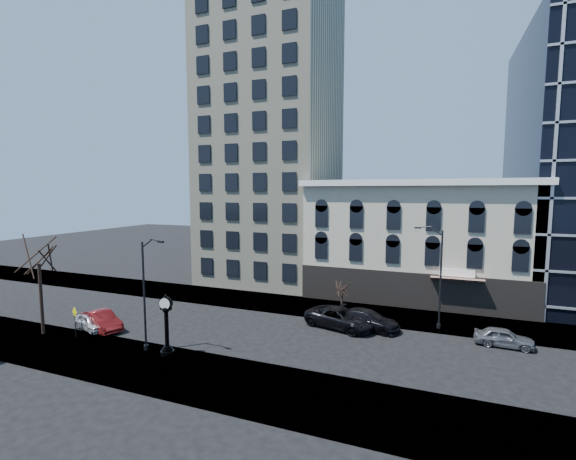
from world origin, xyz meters
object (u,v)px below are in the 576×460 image
at_px(street_lamp_near, 149,265).
at_px(car_near_a, 92,322).
at_px(warning_sign, 75,317).
at_px(street_clock, 167,327).
at_px(car_near_b, 102,320).

xyz_separation_m(street_lamp_near, car_near_a, (-7.85, 2.01, -5.67)).
xyz_separation_m(street_lamp_near, warning_sign, (-7.22, -0.05, -4.53)).
bearing_deg(warning_sign, street_clock, 20.08).
bearing_deg(warning_sign, street_lamp_near, 19.85).
bearing_deg(street_clock, car_near_b, 153.16).
relative_size(street_clock, warning_sign, 1.74).
xyz_separation_m(street_clock, warning_sign, (-8.54, -0.10, -0.24)).
xyz_separation_m(street_clock, car_near_a, (-9.17, 1.97, -1.38)).
bearing_deg(warning_sign, car_near_a, 126.28).
bearing_deg(street_clock, car_near_a, 156.05).
xyz_separation_m(car_near_a, car_near_b, (0.76, 0.29, 0.11)).
distance_m(car_near_a, car_near_b, 0.82).
xyz_separation_m(street_clock, street_lamp_near, (-1.32, -0.04, 4.29)).
bearing_deg(car_near_b, street_clock, -85.12).
relative_size(warning_sign, car_near_b, 0.52).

